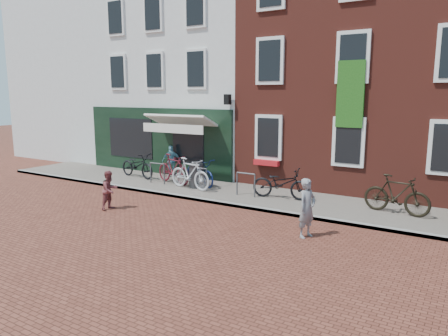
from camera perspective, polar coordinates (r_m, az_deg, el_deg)
The scene contains 15 objects.
ground at distance 13.99m, azimuth -1.22°, elevation -4.94°, with size 80.00×80.00×0.00m, color brown.
sidewalk at distance 14.76m, azimuth 5.22°, elevation -3.98°, with size 24.00×3.00×0.10m, color slate.
building_stucco at distance 22.12m, azimuth -2.35°, elevation 12.33°, with size 8.00×8.00×9.00m, color silver.
building_brick_mid at distance 19.16m, azimuth 15.83°, elevation 13.82°, with size 6.00×8.00×10.00m, color maroon.
filler_left at distance 27.03m, azimuth -15.94°, elevation 11.55°, with size 7.00×8.00×9.00m, color silver.
litter_bin at distance 15.93m, azimuth -3.75°, elevation -0.72°, with size 0.57×0.57×1.06m.
woman at distance 10.89m, azimuth 11.20°, elevation -5.36°, with size 0.56×0.36×1.52m, color gray.
boy at distance 13.75m, azimuth -15.25°, elevation -2.90°, with size 0.60×0.47×1.24m, color brown.
cafe_person at distance 18.13m, azimuth -7.14°, elevation 0.96°, with size 0.79×0.33×1.35m, color #71B3C4.
bicycle_0 at distance 18.18m, azimuth -11.69°, elevation 0.37°, with size 0.70×2.00×1.05m, color black.
bicycle_1 at distance 16.73m, azimuth -6.89°, elevation -0.13°, with size 0.55×1.94×1.16m, color #55141D.
bicycle_2 at distance 16.33m, azimuth -3.30°, elevation -0.53°, with size 0.70×2.00×1.05m, color #132050.
bicycle_3 at distance 15.69m, azimuth -4.65°, elevation -0.77°, with size 0.55×1.94×1.16m, color #B5B5B8.
bicycle_4 at distance 14.36m, azimuth 7.78°, elevation -2.07°, with size 0.70×2.00×1.05m, color black.
bicycle_5 at distance 13.42m, azimuth 22.39°, elevation -3.36°, with size 0.55×1.94×1.16m, color black.
Camera 1 is at (7.33, -11.35, 3.62)m, focal length 33.67 mm.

